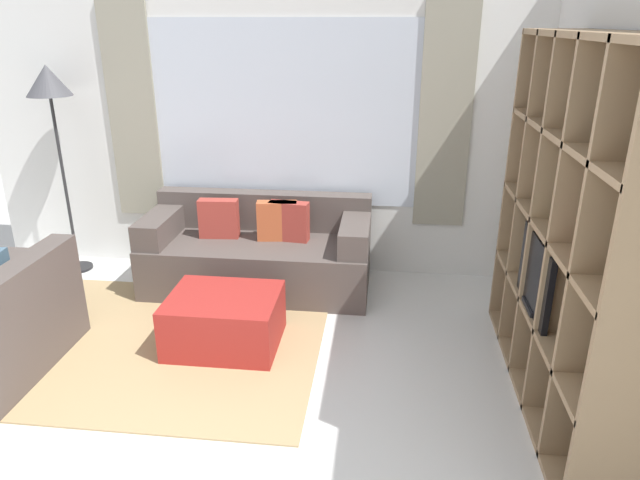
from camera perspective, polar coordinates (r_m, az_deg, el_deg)
wall_back at (r=5.16m, az=-3.48°, el=11.40°), size 5.61×0.11×2.70m
wall_right at (r=3.74m, az=27.67°, el=5.15°), size 0.07×4.41×2.70m
area_rug at (r=4.44m, az=-16.35°, el=-9.81°), size 2.46×1.93×0.01m
shelving_unit at (r=3.59m, az=24.62°, el=0.54°), size 0.42×2.09×2.17m
couch_main at (r=5.04m, az=-6.12°, el=-1.27°), size 1.94×0.84×0.79m
ottoman at (r=4.21m, az=-9.52°, el=-7.96°), size 0.78×0.64×0.40m
floor_lamp at (r=5.54m, az=-25.43°, el=13.20°), size 0.38×0.38×1.88m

